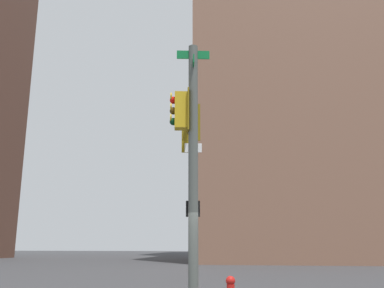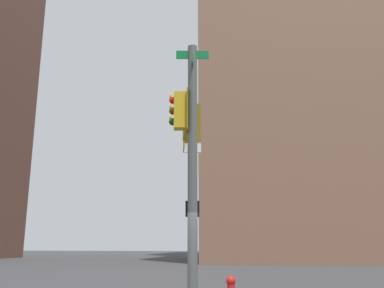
% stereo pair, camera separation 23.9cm
% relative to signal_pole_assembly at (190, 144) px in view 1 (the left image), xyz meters
% --- Properties ---
extents(signal_pole_assembly, '(1.33, 4.81, 7.08)m').
position_rel_signal_pole_assembly_xyz_m(signal_pole_assembly, '(0.00, 0.00, 0.00)').
color(signal_pole_assembly, '#4C514C').
rests_on(signal_pole_assembly, ground_plane).
extents(building_brick_nearside, '(21.09, 19.98, 36.90)m').
position_rel_signal_pole_assembly_xyz_m(building_brick_nearside, '(8.52, 38.16, 13.92)').
color(building_brick_nearside, brown).
rests_on(building_brick_nearside, ground_plane).
extents(building_brick_midblock, '(22.42, 19.04, 35.28)m').
position_rel_signal_pole_assembly_xyz_m(building_brick_midblock, '(7.43, 35.05, 13.11)').
color(building_brick_midblock, '#845B47').
rests_on(building_brick_midblock, ground_plane).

